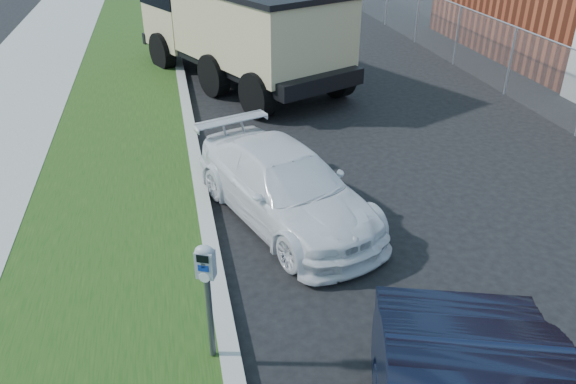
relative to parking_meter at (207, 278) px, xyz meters
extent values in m
plane|color=black|center=(2.79, 1.20, -1.26)|extent=(120.00, 120.00, 0.00)
cube|color=gray|center=(0.19, 3.20, -1.19)|extent=(0.25, 50.00, 0.15)
cube|color=#173A0F|center=(-1.41, 3.20, -1.20)|extent=(3.00, 50.00, 0.13)
plane|color=slate|center=(8.79, 8.20, -0.36)|extent=(0.00, 30.00, 30.00)
cylinder|color=#989DA5|center=(8.79, 8.20, 0.54)|extent=(0.04, 30.00, 0.04)
cylinder|color=#989DA5|center=(8.79, 8.20, -0.36)|extent=(0.06, 0.06, 1.80)
cylinder|color=#989DA5|center=(8.79, 11.20, -0.36)|extent=(0.06, 0.06, 1.80)
cylinder|color=#989DA5|center=(8.79, 14.20, -0.36)|extent=(0.06, 0.06, 1.80)
cylinder|color=#989DA5|center=(8.79, 17.20, -0.36)|extent=(0.06, 0.06, 1.80)
cylinder|color=#3F4247|center=(0.00, 0.00, -0.56)|extent=(0.10, 0.10, 1.12)
cube|color=gray|center=(0.00, 0.00, 0.19)|extent=(0.24, 0.21, 0.34)
ellipsoid|color=gray|center=(0.00, 0.00, 0.36)|extent=(0.25, 0.22, 0.13)
cube|color=black|center=(-0.03, -0.07, 0.31)|extent=(0.13, 0.07, 0.09)
cube|color=navy|center=(-0.03, -0.06, 0.18)|extent=(0.11, 0.06, 0.08)
cylinder|color=silver|center=(-0.03, -0.06, 0.06)|extent=(0.11, 0.06, 0.12)
cube|color=#3F4247|center=(-0.03, -0.06, 0.22)|extent=(0.04, 0.02, 0.06)
imported|color=white|center=(1.53, 3.16, -0.65)|extent=(3.02, 4.55, 1.22)
cube|color=black|center=(1.97, 10.81, -0.44)|extent=(5.32, 7.66, 0.40)
cube|color=tan|center=(0.87, 13.19, 0.50)|extent=(3.28, 2.98, 2.27)
cube|color=tan|center=(2.35, 9.99, 0.50)|extent=(4.48, 5.48, 1.82)
cube|color=black|center=(0.42, 14.17, -0.52)|extent=(2.55, 1.30, 0.34)
cylinder|color=black|center=(-0.27, 12.54, -0.69)|extent=(0.81, 1.19, 1.14)
cylinder|color=black|center=(2.11, 13.63, -0.69)|extent=(0.81, 1.19, 1.14)
cylinder|color=black|center=(1.02, 9.75, -0.69)|extent=(0.81, 1.19, 1.14)
cylinder|color=black|center=(3.39, 10.85, -0.69)|extent=(0.81, 1.19, 1.14)
cylinder|color=black|center=(1.88, 7.89, -0.69)|extent=(0.81, 1.19, 1.14)
cylinder|color=black|center=(4.25, 8.99, -0.69)|extent=(0.81, 1.19, 1.14)
camera|label=1|loc=(-0.19, -4.99, 3.76)|focal=35.00mm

